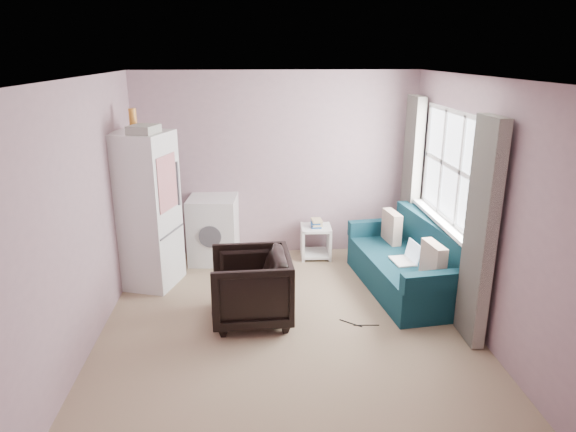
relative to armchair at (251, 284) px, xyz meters
name	(u,v)px	position (x,y,z in m)	size (l,w,h in m)	color
room	(289,210)	(0.39, -0.13, 0.84)	(3.84, 4.24, 2.54)	#9C8266
armchair	(251,284)	(0.00, 0.00, 0.00)	(0.81, 0.75, 0.83)	black
fridge	(145,210)	(-1.23, 1.00, 0.53)	(0.80, 0.80, 2.11)	silver
washing_machine	(214,228)	(-0.50, 1.69, 0.05)	(0.67, 0.68, 0.89)	silver
side_table	(316,239)	(0.89, 1.69, -0.16)	(0.42, 0.42, 0.55)	white
sofa	(409,265)	(1.88, 0.62, -0.11)	(1.07, 1.95, 0.83)	#0F3846
window_dressing	(440,201)	(2.16, 0.56, 0.69)	(0.17, 2.62, 2.18)	white
floor_cables	(359,324)	(1.12, -0.19, -0.41)	(0.40, 0.18, 0.01)	black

